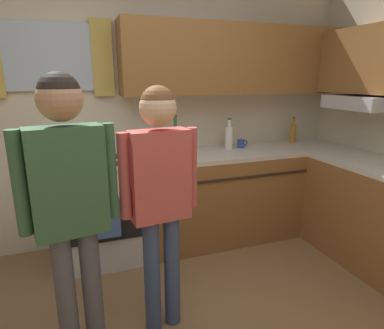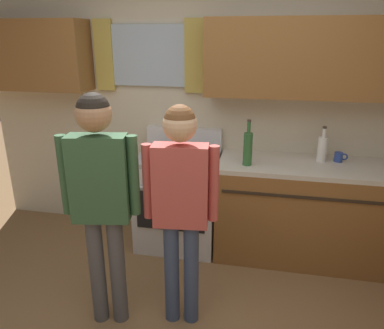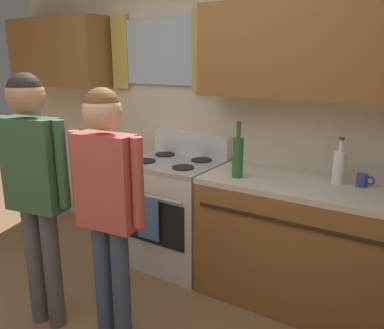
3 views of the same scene
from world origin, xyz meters
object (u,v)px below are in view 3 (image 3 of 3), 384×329
at_px(bottle_wine_green, 238,156).
at_px(adult_left, 34,174).
at_px(stove_oven, 174,211).
at_px(adult_in_plaid, 107,191).
at_px(bottle_milk_white, 339,166).
at_px(mug_cobalt_blue, 363,180).

height_order(bottle_wine_green, adult_left, adult_left).
xyz_separation_m(stove_oven, bottle_wine_green, (0.64, -0.13, 0.58)).
bearing_deg(adult_in_plaid, stove_oven, 104.51).
xyz_separation_m(stove_oven, bottle_milk_white, (1.27, 0.10, 0.55)).
xyz_separation_m(bottle_milk_white, adult_left, (-1.51, -1.23, 0.01)).
bearing_deg(adult_left, stove_oven, 78.20).
height_order(stove_oven, adult_in_plaid, adult_in_plaid).
relative_size(bottle_wine_green, adult_in_plaid, 0.25).
bearing_deg(adult_left, adult_in_plaid, 11.22).
height_order(bottle_milk_white, adult_in_plaid, adult_in_plaid).
xyz_separation_m(bottle_wine_green, adult_left, (-0.88, -1.00, -0.02)).
relative_size(bottle_wine_green, adult_left, 0.24).
distance_m(bottle_milk_white, adult_left, 1.95).
relative_size(mug_cobalt_blue, adult_in_plaid, 0.07).
bearing_deg(stove_oven, bottle_wine_green, -11.56).
xyz_separation_m(bottle_wine_green, adult_in_plaid, (-0.37, -0.90, -0.07)).
height_order(bottle_milk_white, adult_left, adult_left).
xyz_separation_m(stove_oven, mug_cobalt_blue, (1.42, 0.12, 0.48)).
distance_m(adult_left, adult_in_plaid, 0.52).
xyz_separation_m(stove_oven, adult_left, (-0.24, -1.13, 0.56)).
xyz_separation_m(bottle_milk_white, mug_cobalt_blue, (0.15, 0.02, -0.08)).
height_order(stove_oven, bottle_milk_white, bottle_milk_white).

